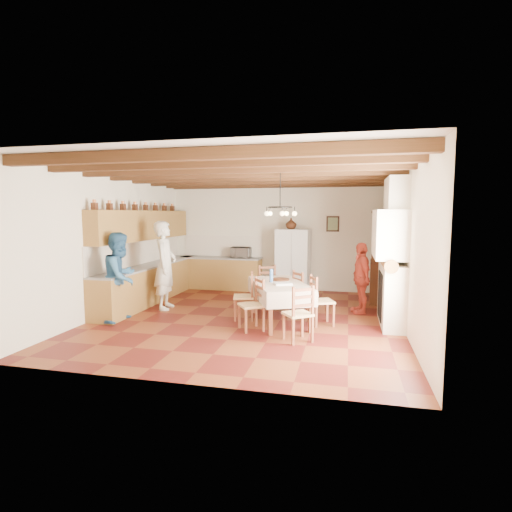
# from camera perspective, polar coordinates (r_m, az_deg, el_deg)

# --- Properties ---
(floor) EXTENTS (6.00, 6.50, 0.02)m
(floor) POSITION_cam_1_polar(r_m,az_deg,el_deg) (8.27, -1.16, -8.92)
(floor) COLOR #511611
(floor) RESTS_ON ground
(ceiling) EXTENTS (6.00, 6.50, 0.02)m
(ceiling) POSITION_cam_1_polar(r_m,az_deg,el_deg) (8.03, -1.21, 12.38)
(ceiling) COLOR beige
(ceiling) RESTS_ON ground
(wall_back) EXTENTS (6.00, 0.02, 3.00)m
(wall_back) POSITION_cam_1_polar(r_m,az_deg,el_deg) (11.19, 2.92, 2.87)
(wall_back) COLOR #EFE1C7
(wall_back) RESTS_ON ground
(wall_front) EXTENTS (6.00, 0.02, 3.00)m
(wall_front) POSITION_cam_1_polar(r_m,az_deg,el_deg) (4.93, -10.51, -1.40)
(wall_front) COLOR #EFE1C7
(wall_front) RESTS_ON ground
(wall_left) EXTENTS (0.02, 6.50, 3.00)m
(wall_left) POSITION_cam_1_polar(r_m,az_deg,el_deg) (9.22, -19.65, 1.82)
(wall_left) COLOR #EFE1C7
(wall_left) RESTS_ON ground
(wall_right) EXTENTS (0.02, 6.50, 3.00)m
(wall_right) POSITION_cam_1_polar(r_m,az_deg,el_deg) (7.84, 20.69, 1.08)
(wall_right) COLOR #EFE1C7
(wall_right) RESTS_ON ground
(ceiling_beams) EXTENTS (6.00, 6.30, 0.16)m
(ceiling_beams) POSITION_cam_1_polar(r_m,az_deg,el_deg) (8.02, -1.20, 11.67)
(ceiling_beams) COLOR #37220D
(ceiling_beams) RESTS_ON ground
(lower_cabinets_left) EXTENTS (0.60, 4.30, 0.86)m
(lower_cabinets_left) POSITION_cam_1_polar(r_m,az_deg,el_deg) (10.09, -14.73, -3.80)
(lower_cabinets_left) COLOR brown
(lower_cabinets_left) RESTS_ON ground
(lower_cabinets_back) EXTENTS (2.30, 0.60, 0.86)m
(lower_cabinets_back) POSITION_cam_1_polar(r_m,az_deg,el_deg) (11.38, -5.10, -2.51)
(lower_cabinets_back) COLOR brown
(lower_cabinets_back) RESTS_ON ground
(countertop_left) EXTENTS (0.62, 4.30, 0.04)m
(countertop_left) POSITION_cam_1_polar(r_m,az_deg,el_deg) (10.02, -14.80, -1.27)
(countertop_left) COLOR gray
(countertop_left) RESTS_ON lower_cabinets_left
(countertop_back) EXTENTS (2.34, 0.62, 0.04)m
(countertop_back) POSITION_cam_1_polar(r_m,az_deg,el_deg) (11.32, -5.13, -0.26)
(countertop_back) COLOR gray
(countertop_back) RESTS_ON lower_cabinets_back
(backsplash_left) EXTENTS (0.03, 4.30, 0.60)m
(backsplash_left) POSITION_cam_1_polar(r_m,az_deg,el_deg) (10.13, -16.27, 0.58)
(backsplash_left) COLOR silver
(backsplash_left) RESTS_ON ground
(backsplash_back) EXTENTS (2.30, 0.03, 0.60)m
(backsplash_back) POSITION_cam_1_polar(r_m,az_deg,el_deg) (11.56, -4.70, 1.47)
(backsplash_back) COLOR silver
(backsplash_back) RESTS_ON ground
(upper_cabinets) EXTENTS (0.35, 4.20, 0.70)m
(upper_cabinets) POSITION_cam_1_polar(r_m,az_deg,el_deg) (10.01, -15.58, 4.27)
(upper_cabinets) COLOR brown
(upper_cabinets) RESTS_ON ground
(fireplace) EXTENTS (0.56, 1.60, 2.80)m
(fireplace) POSITION_cam_1_polar(r_m,az_deg,el_deg) (8.01, 18.42, 0.54)
(fireplace) COLOR beige
(fireplace) RESTS_ON ground
(wall_picture) EXTENTS (0.34, 0.03, 0.42)m
(wall_picture) POSITION_cam_1_polar(r_m,az_deg,el_deg) (10.98, 10.91, 4.53)
(wall_picture) COLOR black
(wall_picture) RESTS_ON ground
(refrigerator) EXTENTS (0.90, 0.75, 1.72)m
(refrigerator) POSITION_cam_1_polar(r_m,az_deg,el_deg) (10.67, 5.34, -0.77)
(refrigerator) COLOR silver
(refrigerator) RESTS_ON floor
(hutch) EXTENTS (0.57, 1.23, 2.19)m
(hutch) POSITION_cam_1_polar(r_m,az_deg,el_deg) (10.09, 17.44, -0.06)
(hutch) COLOR #3A190F
(hutch) RESTS_ON floor
(dining_table) EXTENTS (1.57, 2.01, 0.79)m
(dining_table) POSITION_cam_1_polar(r_m,az_deg,el_deg) (7.84, 3.39, -4.43)
(dining_table) COLOR white
(dining_table) RESTS_ON floor
(chandelier) EXTENTS (0.47, 0.47, 0.03)m
(chandelier) POSITION_cam_1_polar(r_m,az_deg,el_deg) (7.71, 3.46, 6.96)
(chandelier) COLOR black
(chandelier) RESTS_ON ground
(chair_left_near) EXTENTS (0.57, 0.57, 0.96)m
(chair_left_near) POSITION_cam_1_polar(r_m,az_deg,el_deg) (7.35, -0.71, -6.90)
(chair_left_near) COLOR brown
(chair_left_near) RESTS_ON floor
(chair_left_far) EXTENTS (0.49, 0.50, 0.96)m
(chair_left_far) POSITION_cam_1_polar(r_m,az_deg,el_deg) (8.09, -1.76, -5.69)
(chair_left_far) COLOR brown
(chair_left_far) RESTS_ON floor
(chair_right_near) EXTENTS (0.53, 0.54, 0.96)m
(chair_right_near) POSITION_cam_1_polar(r_m,az_deg,el_deg) (7.78, 9.41, -6.24)
(chair_right_near) COLOR brown
(chair_right_near) RESTS_ON floor
(chair_right_far) EXTENTS (0.57, 0.58, 0.96)m
(chair_right_far) POSITION_cam_1_polar(r_m,az_deg,el_deg) (8.35, 7.00, -5.35)
(chair_right_far) COLOR brown
(chair_right_far) RESTS_ON floor
(chair_end_near) EXTENTS (0.57, 0.57, 0.96)m
(chair_end_near) POSITION_cam_1_polar(r_m,az_deg,el_deg) (6.77, 6.01, -8.08)
(chair_end_near) COLOR brown
(chair_end_near) RESTS_ON floor
(chair_end_far) EXTENTS (0.54, 0.53, 0.96)m
(chair_end_far) POSITION_cam_1_polar(r_m,az_deg,el_deg) (9.03, 1.81, -4.44)
(chair_end_far) COLOR brown
(chair_end_far) RESTS_ON floor
(person_man) EXTENTS (0.59, 0.79, 1.97)m
(person_man) POSITION_cam_1_polar(r_m,az_deg,el_deg) (9.11, -12.85, -1.30)
(person_man) COLOR silver
(person_man) RESTS_ON floor
(person_woman_blue) EXTENTS (0.67, 0.86, 1.77)m
(person_woman_blue) POSITION_cam_1_polar(r_m,az_deg,el_deg) (8.32, -18.75, -2.85)
(person_woman_blue) COLOR #2B5C8A
(person_woman_blue) RESTS_ON floor
(person_woman_red) EXTENTS (0.59, 0.96, 1.52)m
(person_woman_red) POSITION_cam_1_polar(r_m,az_deg,el_deg) (8.84, 14.75, -3.03)
(person_woman_red) COLOR #B43828
(person_woman_red) RESTS_ON floor
(microwave) EXTENTS (0.53, 0.36, 0.29)m
(microwave) POSITION_cam_1_polar(r_m,az_deg,el_deg) (11.13, -2.18, 0.51)
(microwave) COLOR silver
(microwave) RESTS_ON countertop_back
(fridge_vase) EXTENTS (0.30, 0.30, 0.30)m
(fridge_vase) POSITION_cam_1_polar(r_m,az_deg,el_deg) (10.61, 5.03, 4.65)
(fridge_vase) COLOR #3A190F
(fridge_vase) RESTS_ON refrigerator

